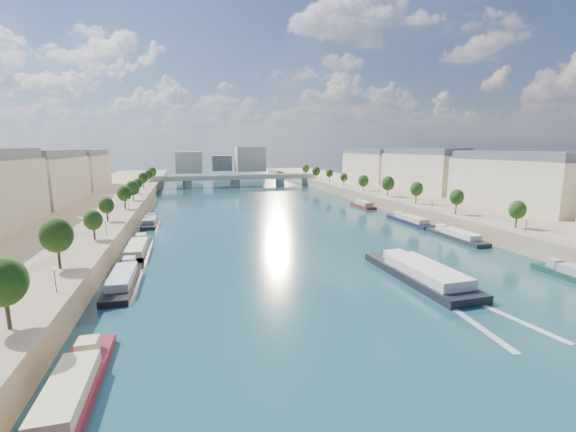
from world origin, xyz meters
TOP-DOWN VIEW (x-y plane):
  - ground at (0.00, 100.00)m, footprint 700.00×700.00m
  - quay_left at (-72.00, 100.00)m, footprint 44.00×520.00m
  - quay_right at (72.00, 100.00)m, footprint 44.00×520.00m
  - pave_left at (-57.00, 100.00)m, footprint 14.00×520.00m
  - pave_right at (57.00, 100.00)m, footprint 14.00×520.00m
  - trees_left at (-55.00, 102.00)m, footprint 4.80×268.80m
  - trees_right at (55.00, 110.00)m, footprint 4.80×268.80m
  - lamps_left at (-52.50, 90.00)m, footprint 0.36×200.36m
  - lamps_right at (52.50, 105.00)m, footprint 0.36×200.36m
  - buildings_left at (-85.00, 112.00)m, footprint 16.00×226.00m
  - buildings_right at (85.00, 112.00)m, footprint 16.00×226.00m
  - skyline at (3.19, 319.52)m, footprint 79.00×42.00m
  - bridge at (0.00, 232.52)m, footprint 112.00×12.00m
  - tour_barge at (14.11, 33.66)m, footprint 9.59×31.24m
  - wake at (14.11, 17.14)m, footprint 10.76×25.99m
  - moored_barges_left at (-45.50, 42.39)m, footprint 5.00×154.89m
  - moored_barges_right at (45.50, 56.44)m, footprint 5.00×157.73m

SIDE VIEW (x-z plane):
  - ground at x=0.00m, z-range 0.00..0.00m
  - wake at x=14.11m, z-range 0.00..0.04m
  - moored_barges_right at x=45.50m, z-range -0.96..2.64m
  - moored_barges_left at x=-45.50m, z-range -0.96..2.64m
  - tour_barge at x=14.11m, z-range -0.87..3.34m
  - quay_left at x=-72.00m, z-range 0.00..5.00m
  - quay_right at x=72.00m, z-range 0.00..5.00m
  - pave_left at x=-57.00m, z-range 5.00..5.10m
  - pave_right at x=57.00m, z-range 5.00..5.10m
  - bridge at x=0.00m, z-range 1.01..9.16m
  - lamps_left at x=-52.50m, z-range 5.64..9.92m
  - lamps_right at x=52.50m, z-range 5.64..9.92m
  - trees_left at x=-55.00m, z-range 6.35..14.61m
  - trees_right at x=55.00m, z-range 6.35..14.61m
  - skyline at x=3.19m, z-range 3.66..25.66m
  - buildings_left at x=-85.00m, z-range 4.85..28.05m
  - buildings_right at x=85.00m, z-range 4.85..28.05m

